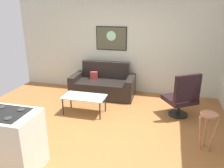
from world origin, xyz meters
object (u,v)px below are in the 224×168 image
couch (103,85)px  wall_painting (111,38)px  bar_stool (208,123)px  coffee_table (84,98)px  armchair (182,97)px

couch → wall_painting: bearing=79.0°
couch → bar_stool: couch is taller
coffee_table → armchair: armchair is taller
bar_stool → wall_painting: (-2.34, 2.49, 1.01)m
couch → wall_painting: 1.33m
couch → coffee_table: couch is taller
armchair → wall_painting: size_ratio=1.17×
coffee_table → wall_painting: (0.20, 1.70, 1.13)m
bar_stool → couch: bearing=140.9°
wall_painting → couch: bearing=-101.0°
coffee_table → wall_painting: 2.05m
armchair → couch: bearing=158.4°
coffee_table → armchair: size_ratio=0.95×
wall_painting → coffee_table: bearing=-96.6°
armchair → bar_stool: 1.22m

